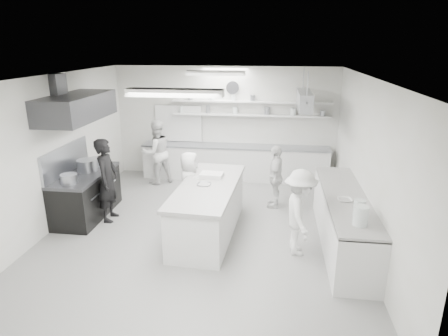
# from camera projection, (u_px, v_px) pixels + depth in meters

# --- Properties ---
(floor) EXTENTS (6.00, 7.00, 0.02)m
(floor) POSITION_uv_depth(u_px,v_px,m) (203.00, 231.00, 7.73)
(floor) COLOR #949494
(floor) RESTS_ON ground
(ceiling) EXTENTS (6.00, 7.00, 0.02)m
(ceiling) POSITION_uv_depth(u_px,v_px,m) (200.00, 76.00, 6.80)
(ceiling) COLOR silver
(ceiling) RESTS_ON wall_back
(wall_back) EXTENTS (6.00, 0.04, 3.00)m
(wall_back) POSITION_uv_depth(u_px,v_px,m) (225.00, 123.00, 10.57)
(wall_back) COLOR silver
(wall_back) RESTS_ON floor
(wall_front) EXTENTS (6.00, 0.04, 3.00)m
(wall_front) POSITION_uv_depth(u_px,v_px,m) (139.00, 255.00, 3.96)
(wall_front) COLOR silver
(wall_front) RESTS_ON floor
(wall_left) EXTENTS (0.04, 7.00, 3.00)m
(wall_left) POSITION_uv_depth(u_px,v_px,m) (52.00, 153.00, 7.64)
(wall_left) COLOR silver
(wall_left) RESTS_ON floor
(wall_right) EXTENTS (0.04, 7.00, 3.00)m
(wall_right) POSITION_uv_depth(u_px,v_px,m) (367.00, 165.00, 6.90)
(wall_right) COLOR silver
(wall_right) RESTS_ON floor
(stove) EXTENTS (0.80, 1.80, 0.90)m
(stove) POSITION_uv_depth(u_px,v_px,m) (87.00, 196.00, 8.29)
(stove) COLOR black
(stove) RESTS_ON floor
(exhaust_hood) EXTENTS (0.85, 2.00, 0.50)m
(exhaust_hood) POSITION_uv_depth(u_px,v_px,m) (76.00, 107.00, 7.70)
(exhaust_hood) COLOR #37383C
(exhaust_hood) RESTS_ON wall_left
(back_counter) EXTENTS (5.00, 0.60, 0.92)m
(back_counter) POSITION_uv_depth(u_px,v_px,m) (235.00, 163.00, 10.57)
(back_counter) COLOR silver
(back_counter) RESTS_ON floor
(shelf_lower) EXTENTS (4.20, 0.26, 0.04)m
(shelf_lower) POSITION_uv_depth(u_px,v_px,m) (251.00, 115.00, 10.28)
(shelf_lower) COLOR silver
(shelf_lower) RESTS_ON wall_back
(shelf_upper) EXTENTS (4.20, 0.26, 0.04)m
(shelf_upper) POSITION_uv_depth(u_px,v_px,m) (251.00, 102.00, 10.18)
(shelf_upper) COLOR silver
(shelf_upper) RESTS_ON wall_back
(pass_through_window) EXTENTS (1.30, 0.04, 1.00)m
(pass_through_window) POSITION_uv_depth(u_px,v_px,m) (179.00, 123.00, 10.73)
(pass_through_window) COLOR black
(pass_through_window) RESTS_ON wall_back
(wall_clock) EXTENTS (0.32, 0.05, 0.32)m
(wall_clock) POSITION_uv_depth(u_px,v_px,m) (233.00, 88.00, 10.21)
(wall_clock) COLOR white
(wall_clock) RESTS_ON wall_back
(right_counter) EXTENTS (0.74, 3.30, 0.94)m
(right_counter) POSITION_uv_depth(u_px,v_px,m) (343.00, 221.00, 7.07)
(right_counter) COLOR silver
(right_counter) RESTS_ON floor
(pot_rack) EXTENTS (0.30, 1.60, 0.40)m
(pot_rack) POSITION_uv_depth(u_px,v_px,m) (304.00, 100.00, 9.04)
(pot_rack) COLOR #979AA4
(pot_rack) RESTS_ON ceiling
(light_fixture_front) EXTENTS (1.30, 0.25, 0.10)m
(light_fixture_front) POSITION_uv_depth(u_px,v_px,m) (175.00, 93.00, 5.12)
(light_fixture_front) COLOR silver
(light_fixture_front) RESTS_ON ceiling
(light_fixture_rear) EXTENTS (1.30, 0.25, 0.10)m
(light_fixture_rear) POSITION_uv_depth(u_px,v_px,m) (216.00, 73.00, 8.52)
(light_fixture_rear) COLOR silver
(light_fixture_rear) RESTS_ON ceiling
(prep_island) EXTENTS (1.12, 2.65, 0.96)m
(prep_island) POSITION_uv_depth(u_px,v_px,m) (208.00, 210.00, 7.51)
(prep_island) COLOR silver
(prep_island) RESTS_ON floor
(stove_pot) EXTENTS (0.42, 0.42, 0.30)m
(stove_pot) POSITION_uv_depth(u_px,v_px,m) (87.00, 166.00, 8.27)
(stove_pot) COLOR #979AA4
(stove_pot) RESTS_ON stove
(cook_stove) EXTENTS (0.46, 0.66, 1.75)m
(cook_stove) POSITION_uv_depth(u_px,v_px,m) (108.00, 180.00, 7.98)
(cook_stove) COLOR black
(cook_stove) RESTS_ON floor
(cook_back) EXTENTS (1.04, 1.02, 1.70)m
(cook_back) POSITION_uv_depth(u_px,v_px,m) (156.00, 152.00, 10.13)
(cook_back) COLOR silver
(cook_back) RESTS_ON floor
(cook_island_left) EXTENTS (0.47, 0.71, 1.44)m
(cook_island_left) POSITION_uv_depth(u_px,v_px,m) (190.00, 185.00, 8.16)
(cook_island_left) COLOR silver
(cook_island_left) RESTS_ON floor
(cook_island_right) EXTENTS (0.41, 0.86, 1.43)m
(cook_island_right) POSITION_uv_depth(u_px,v_px,m) (276.00, 176.00, 8.68)
(cook_island_right) COLOR silver
(cook_island_right) RESTS_ON floor
(cook_right) EXTENTS (0.69, 1.06, 1.54)m
(cook_right) POSITION_uv_depth(u_px,v_px,m) (300.00, 213.00, 6.70)
(cook_right) COLOR silver
(cook_right) RESTS_ON floor
(bowl_island_a) EXTENTS (0.30, 0.30, 0.07)m
(bowl_island_a) POSITION_uv_depth(u_px,v_px,m) (204.00, 185.00, 7.37)
(bowl_island_a) COLOR #979AA4
(bowl_island_a) RESTS_ON prep_island
(bowl_island_b) EXTENTS (0.26, 0.26, 0.06)m
(bowl_island_b) POSITION_uv_depth(u_px,v_px,m) (199.00, 179.00, 7.73)
(bowl_island_b) COLOR silver
(bowl_island_b) RESTS_ON prep_island
(bowl_right) EXTENTS (0.29, 0.29, 0.06)m
(bowl_right) POSITION_uv_depth(u_px,v_px,m) (345.00, 200.00, 6.70)
(bowl_right) COLOR silver
(bowl_right) RESTS_ON right_counter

